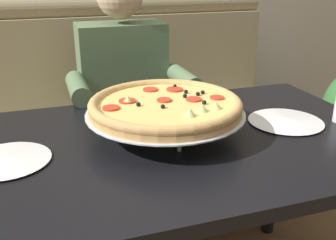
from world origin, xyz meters
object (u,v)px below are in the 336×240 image
at_px(diner_main, 128,94).
at_px(plate_near_right, 7,158).
at_px(pizza, 165,106).
at_px(plate_near_left, 286,120).
at_px(dining_table, 181,163).
at_px(booth_bench, 125,134).

bearing_deg(diner_main, plate_near_right, -127.59).
bearing_deg(pizza, plate_near_left, -5.02).
distance_m(dining_table, diner_main, 0.63).
height_order(booth_bench, dining_table, booth_bench).
bearing_deg(dining_table, plate_near_left, 1.35).
height_order(pizza, plate_near_left, pizza).
bearing_deg(plate_near_right, booth_bench, 60.09).
relative_size(pizza, plate_near_right, 2.11).
height_order(diner_main, pizza, diner_main).
bearing_deg(plate_near_right, pizza, 5.24).
bearing_deg(plate_near_left, plate_near_right, -179.60).
distance_m(booth_bench, pizza, 0.96).
height_order(dining_table, pizza, pizza).
bearing_deg(dining_table, booth_bench, 90.00).
xyz_separation_m(dining_table, pizza, (-0.04, 0.05, 0.18)).
distance_m(diner_main, plate_near_right, 0.79).
bearing_deg(pizza, dining_table, -51.09).
bearing_deg(plate_near_left, diner_main, 124.05).
bearing_deg(diner_main, plate_near_left, -55.95).
relative_size(booth_bench, pizza, 3.54).
bearing_deg(plate_near_right, diner_main, 52.41).
distance_m(pizza, plate_near_left, 0.44).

